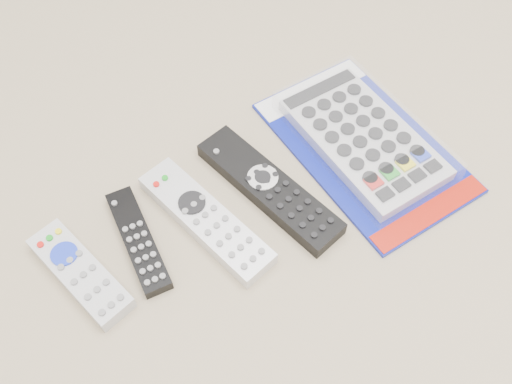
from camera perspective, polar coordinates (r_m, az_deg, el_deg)
remote_small_grey at (r=0.78m, az=-17.16°, el=-7.74°), size 0.08×0.17×0.03m
remote_slim_black at (r=0.79m, az=-11.69°, el=-4.78°), size 0.07×0.17×0.02m
remote_silver_dvd at (r=0.79m, az=-5.01°, el=-2.76°), size 0.09×0.23×0.03m
remote_large_black at (r=0.82m, az=1.35°, el=0.39°), size 0.09×0.25×0.03m
jumbo_remote_packaged at (r=0.88m, az=10.72°, el=5.35°), size 0.22×0.34×0.04m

